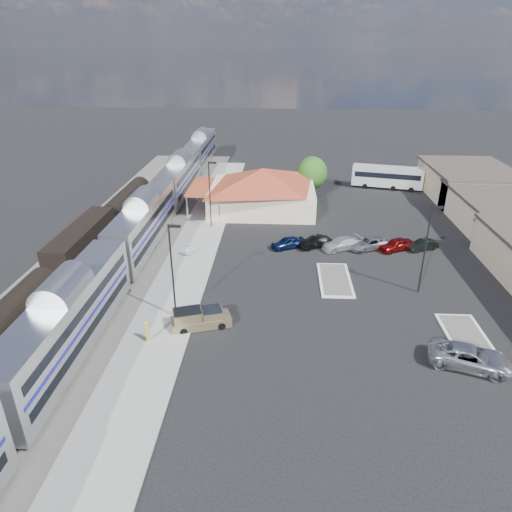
# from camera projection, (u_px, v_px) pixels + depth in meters

# --- Properties ---
(ground) EXTENTS (280.00, 280.00, 0.00)m
(ground) POSITION_uv_depth(u_px,v_px,m) (297.00, 289.00, 45.92)
(ground) COLOR black
(ground) RESTS_ON ground
(railbed) EXTENTS (16.00, 100.00, 0.12)m
(railbed) POSITION_uv_depth(u_px,v_px,m) (118.00, 251.00, 54.17)
(railbed) COLOR #4C4944
(railbed) RESTS_ON ground
(platform) EXTENTS (5.50, 92.00, 0.18)m
(platform) POSITION_uv_depth(u_px,v_px,m) (190.00, 259.00, 51.90)
(platform) COLOR gray
(platform) RESTS_ON ground
(passenger_train) EXTENTS (3.00, 104.00, 5.55)m
(passenger_train) POSITION_uv_depth(u_px,v_px,m) (144.00, 225.00, 54.20)
(passenger_train) COLOR silver
(passenger_train) RESTS_ON ground
(freight_cars) EXTENTS (2.80, 46.00, 4.00)m
(freight_cars) POSITION_uv_depth(u_px,v_px,m) (83.00, 244.00, 51.33)
(freight_cars) COLOR black
(freight_cars) RESTS_ON ground
(station_depot) EXTENTS (18.35, 12.24, 6.20)m
(station_depot) POSITION_uv_depth(u_px,v_px,m) (262.00, 189.00, 66.53)
(station_depot) COLOR #C6B191
(station_depot) RESTS_ON ground
(traffic_island_south) EXTENTS (3.30, 7.50, 0.21)m
(traffic_island_south) POSITION_uv_depth(u_px,v_px,m) (335.00, 279.00, 47.49)
(traffic_island_south) COLOR silver
(traffic_island_south) RESTS_ON ground
(traffic_island_north) EXTENTS (3.30, 7.50, 0.21)m
(traffic_island_north) POSITION_uv_depth(u_px,v_px,m) (468.00, 339.00, 37.94)
(traffic_island_north) COLOR silver
(traffic_island_north) RESTS_ON ground
(lamp_plat_s) EXTENTS (1.08, 0.25, 9.00)m
(lamp_plat_s) POSITION_uv_depth(u_px,v_px,m) (173.00, 265.00, 38.77)
(lamp_plat_s) COLOR black
(lamp_plat_s) RESTS_ON ground
(lamp_plat_n) EXTENTS (1.08, 0.25, 9.00)m
(lamp_plat_n) POSITION_uv_depth(u_px,v_px,m) (210.00, 190.00, 58.67)
(lamp_plat_n) COLOR black
(lamp_plat_n) RESTS_ON ground
(lamp_lot) EXTENTS (1.08, 0.25, 9.00)m
(lamp_lot) POSITION_uv_depth(u_px,v_px,m) (427.00, 243.00, 43.06)
(lamp_lot) COLOR black
(lamp_lot) RESTS_ON ground
(tree_depot) EXTENTS (4.71, 4.71, 6.63)m
(tree_depot) POSITION_uv_depth(u_px,v_px,m) (312.00, 173.00, 71.20)
(tree_depot) COLOR #382314
(tree_depot) RESTS_ON ground
(pickup_truck) EXTENTS (5.42, 3.33, 1.76)m
(pickup_truck) POSITION_uv_depth(u_px,v_px,m) (201.00, 319.00, 39.41)
(pickup_truck) COLOR #93825A
(pickup_truck) RESTS_ON ground
(suv) EXTENTS (6.65, 4.53, 1.69)m
(suv) POSITION_uv_depth(u_px,v_px,m) (470.00, 357.00, 34.52)
(suv) COLOR #AEB2B7
(suv) RESTS_ON ground
(coach_bus) EXTENTS (11.83, 5.10, 3.71)m
(coach_bus) POSITION_uv_depth(u_px,v_px,m) (387.00, 176.00, 76.78)
(coach_bus) COLOR silver
(coach_bus) RESTS_ON ground
(person_a) EXTENTS (0.60, 0.78, 1.90)m
(person_a) POSITION_uv_depth(u_px,v_px,m) (148.00, 331.00, 37.15)
(person_a) COLOR gold
(person_a) RESTS_ON platform
(person_b) EXTENTS (0.87, 0.97, 1.64)m
(person_b) POSITION_uv_depth(u_px,v_px,m) (187.00, 250.00, 52.10)
(person_b) COLOR white
(person_b) RESTS_ON platform
(parked_car_a) EXTENTS (4.55, 3.31, 1.44)m
(parked_car_a) POSITION_uv_depth(u_px,v_px,m) (288.00, 242.00, 54.77)
(parked_car_a) COLOR #0D1B44
(parked_car_a) RESTS_ON ground
(parked_car_b) EXTENTS (4.41, 3.28, 1.39)m
(parked_car_b) POSITION_uv_depth(u_px,v_px,m) (315.00, 242.00, 54.89)
(parked_car_b) COLOR black
(parked_car_b) RESTS_ON ground
(parked_car_c) EXTENTS (5.38, 3.94, 1.45)m
(parked_car_c) POSITION_uv_depth(u_px,v_px,m) (342.00, 244.00, 54.45)
(parked_car_c) COLOR silver
(parked_car_c) RESTS_ON ground
(parked_car_d) EXTENTS (5.61, 4.22, 1.42)m
(parked_car_d) POSITION_uv_depth(u_px,v_px,m) (368.00, 243.00, 54.57)
(parked_car_d) COLOR gray
(parked_car_d) RESTS_ON ground
(parked_car_e) EXTENTS (4.66, 3.55, 1.48)m
(parked_car_e) POSITION_uv_depth(u_px,v_px,m) (396.00, 245.00, 54.13)
(parked_car_e) COLOR maroon
(parked_car_e) RESTS_ON ground
(parked_car_f) EXTENTS (4.07, 2.79, 1.27)m
(parked_car_f) POSITION_uv_depth(u_px,v_px,m) (422.00, 245.00, 54.28)
(parked_car_f) COLOR black
(parked_car_f) RESTS_ON ground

